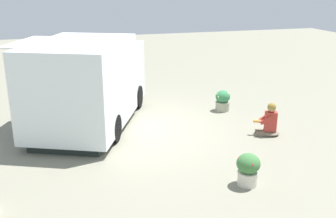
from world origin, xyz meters
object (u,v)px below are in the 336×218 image
object	(u,v)px
person_customer	(269,122)
planter_flowering_far	(223,100)
food_truck	(89,84)
planter_flowering_side	(248,169)

from	to	relation	value
person_customer	planter_flowering_far	world-z (taller)	person_customer
person_customer	planter_flowering_far	size ratio (longest dim) A/B	1.37
food_truck	planter_flowering_side	xyz separation A→B (m)	(-2.70, 4.68, -0.84)
food_truck	person_customer	distance (m)	5.18
food_truck	person_customer	world-z (taller)	food_truck
person_customer	planter_flowering_far	xyz separation A→B (m)	(0.35, -2.34, -0.03)
planter_flowering_far	food_truck	bearing A→B (deg)	0.36
food_truck	planter_flowering_side	size ratio (longest dim) A/B	7.97
food_truck	planter_flowering_far	size ratio (longest dim) A/B	8.25
food_truck	person_customer	bearing A→B (deg)	153.10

